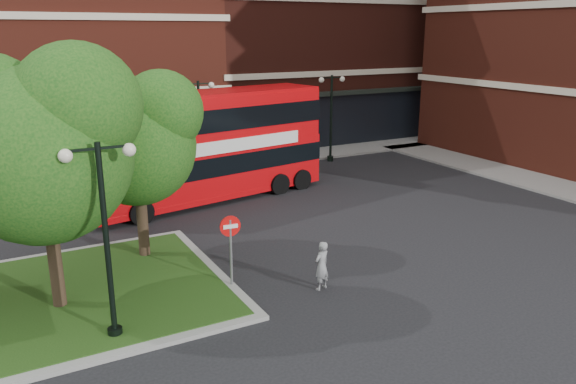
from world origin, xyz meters
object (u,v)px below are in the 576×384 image
woman (322,266)px  bus (206,139)px  car_silver (173,160)px  car_white (226,155)px

woman → bus: bearing=-110.8°
bus → woman: bus is taller
bus → woman: (-0.34, -10.35, -2.05)m
car_silver → car_white: bearing=-87.6°
car_white → car_silver: bearing=86.2°
bus → car_white: size_ratio=2.75×
bus → car_white: bearing=50.4°
car_silver → car_white: size_ratio=1.07×
bus → woman: 10.56m
bus → woman: size_ratio=7.64×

